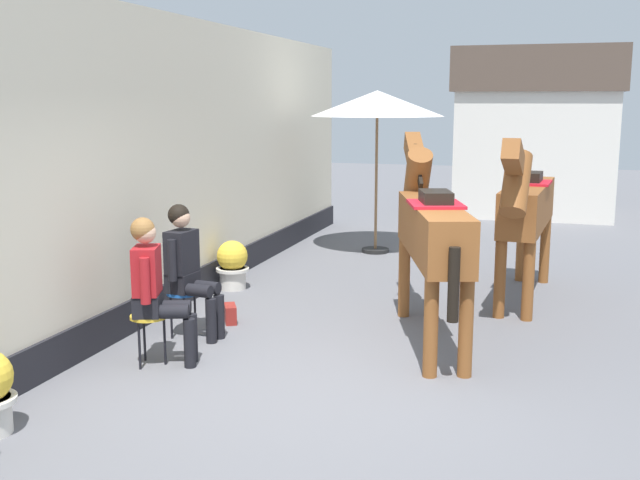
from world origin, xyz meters
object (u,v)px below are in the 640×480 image
Objects in this scene: seated_visitor_near at (154,284)px; satchel_bag at (230,314)px; seated_visitor_far at (187,264)px; flower_planter_farthest at (232,264)px; saddled_horse_near at (431,228)px; saddled_horse_far at (526,207)px; cafe_parasol at (377,105)px.

satchel_bag is at bearing 86.09° from seated_visitor_near.
seated_visitor_near is 1.61m from satchel_bag.
flower_planter_farthest is at bearing 100.87° from seated_visitor_far.
satchel_bag is at bearing -178.43° from saddled_horse_near.
flower_planter_farthest is at bearing 153.87° from saddled_horse_near.
saddled_horse_near is (2.29, 1.52, 0.38)m from seated_visitor_near.
saddled_horse_far is (3.15, 3.37, 0.38)m from seated_visitor_near.
cafe_parasol is (0.74, 5.83, 1.59)m from seated_visitor_near.
flower_planter_farthest is at bearing 173.98° from satchel_bag.
seated_visitor_near and seated_visitor_far have the same top height.
satchel_bag is (-3.05, -1.91, -1.06)m from saddled_horse_far.
flower_planter_farthest is (-0.39, 2.03, -0.44)m from seated_visitor_far.
flower_planter_farthest is at bearing -112.67° from cafe_parasol.
seated_visitor_near is 0.54× the size of cafe_parasol.
saddled_horse_far reaches higher than satchel_bag.
saddled_horse_near reaches higher than seated_visitor_far.
seated_visitor_far is at bearing -46.77° from satchel_bag.
saddled_horse_far reaches higher than seated_visitor_near.
saddled_horse_far reaches higher than seated_visitor_far.
saddled_horse_far is at bearing 46.99° from seated_visitor_near.
cafe_parasol is at bearing 143.18° from satchel_bag.
satchel_bag is at bearing -98.35° from cafe_parasol.
saddled_horse_near is 3.21m from flower_planter_farthest.
seated_visitor_far is 4.96× the size of satchel_bag.
satchel_bag is at bearing 71.70° from seated_visitor_far.
saddled_horse_near is at bearing -114.76° from saddled_horse_far.
saddled_horse_far is 3.76m from flower_planter_farthest.
cafe_parasol is at bearing 134.43° from saddled_horse_far.
saddled_horse_far is 3.64m from cafe_parasol.
flower_planter_farthest reaches higher than satchel_bag.
seated_visitor_far reaches higher than flower_planter_farthest.
flower_planter_farthest is at bearing 99.61° from seated_visitor_near.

